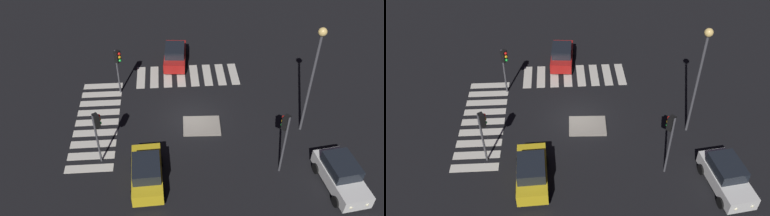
% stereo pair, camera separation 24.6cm
% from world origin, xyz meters
% --- Properties ---
extents(ground_plane, '(80.00, 80.00, 0.00)m').
position_xyz_m(ground_plane, '(0.00, 0.00, 0.00)').
color(ground_plane, black).
extents(traffic_island, '(2.81, 2.15, 0.18)m').
position_xyz_m(traffic_island, '(-0.64, 1.02, 0.09)').
color(traffic_island, gray).
rests_on(traffic_island, ground).
extents(car_red, '(2.30, 4.44, 1.88)m').
position_xyz_m(car_red, '(0.99, -7.58, 0.92)').
color(car_red, red).
rests_on(car_red, ground).
extents(car_white, '(2.53, 4.59, 1.92)m').
position_xyz_m(car_white, '(-8.77, 7.07, 0.94)').
color(car_white, silver).
rests_on(car_white, ground).
extents(car_yellow, '(2.23, 4.49, 1.92)m').
position_xyz_m(car_yellow, '(3.24, 6.01, 0.94)').
color(car_yellow, gold).
rests_on(car_yellow, ground).
extents(traffic_light_west, '(0.54, 0.54, 4.59)m').
position_xyz_m(traffic_light_west, '(-5.25, 5.51, 3.47)').
color(traffic_light_west, '#47474C').
rests_on(traffic_light_west, ground).
extents(traffic_light_east, '(0.53, 0.54, 3.98)m').
position_xyz_m(traffic_light_east, '(5.51, -3.57, 3.02)').
color(traffic_light_east, '#47474C').
rests_on(traffic_light_east, ground).
extents(traffic_light_north, '(0.53, 0.54, 3.99)m').
position_xyz_m(traffic_light_north, '(6.26, 3.87, 3.03)').
color(traffic_light_north, '#47474C').
rests_on(traffic_light_north, ground).
extents(street_lamp, '(0.56, 0.56, 8.29)m').
position_xyz_m(street_lamp, '(-7.85, 1.75, 5.59)').
color(street_lamp, '#47474C').
rests_on(street_lamp, ground).
extents(crosswalk_near, '(8.75, 3.20, 0.02)m').
position_xyz_m(crosswalk_near, '(0.00, -5.63, 0.01)').
color(crosswalk_near, silver).
rests_on(crosswalk_near, ground).
extents(crosswalk_side, '(3.20, 9.90, 0.02)m').
position_xyz_m(crosswalk_side, '(7.14, 0.00, 0.01)').
color(crosswalk_side, silver).
rests_on(crosswalk_side, ground).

